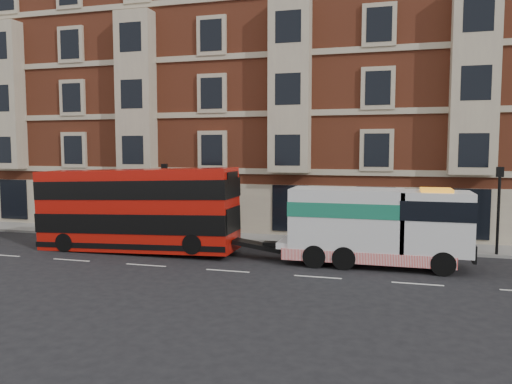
{
  "coord_description": "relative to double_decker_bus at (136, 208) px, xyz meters",
  "views": [
    {
      "loc": [
        6.99,
        -20.52,
        5.4
      ],
      "look_at": [
        0.19,
        4.0,
        3.17
      ],
      "focal_mm": 35.0,
      "sensor_mm": 36.0,
      "label": 1
    }
  ],
  "objects": [
    {
      "name": "tow_truck",
      "position": [
        12.06,
        -0.0,
        -0.4
      ],
      "size": [
        8.52,
        2.52,
        3.55
      ],
      "color": "silver",
      "rests_on": "ground"
    },
    {
      "name": "victorian_terrace",
      "position": [
        6.44,
        12.3,
        7.78
      ],
      "size": [
        45.0,
        12.0,
        20.4
      ],
      "color": "brown",
      "rests_on": "ground"
    },
    {
      "name": "sidewalk",
      "position": [
        5.94,
        4.8,
        -2.21
      ],
      "size": [
        90.0,
        3.0,
        0.15
      ],
      "primitive_type": "cube",
      "color": "slate",
      "rests_on": "ground"
    },
    {
      "name": "pedestrian",
      "position": [
        -5.66,
        4.11,
        -1.25
      ],
      "size": [
        0.7,
        0.51,
        1.76
      ],
      "primitive_type": "imported",
      "rotation": [
        0.0,
        0.0,
        -0.15
      ],
      "color": "#1C2238",
      "rests_on": "sidewalk"
    },
    {
      "name": "double_decker_bus",
      "position": [
        0.0,
        0.0,
        0.0
      ],
      "size": [
        10.64,
        2.44,
        4.31
      ],
      "color": "#AF1109",
      "rests_on": "ground"
    },
    {
      "name": "lamp_post_west",
      "position": [
        -0.06,
        3.5,
        0.39
      ],
      "size": [
        0.35,
        0.15,
        4.35
      ],
      "color": "black",
      "rests_on": "sidewalk"
    },
    {
      "name": "lamp_post_east",
      "position": [
        17.94,
        3.5,
        0.39
      ],
      "size": [
        0.35,
        0.15,
        4.35
      ],
      "color": "black",
      "rests_on": "sidewalk"
    },
    {
      "name": "ground",
      "position": [
        5.94,
        -2.7,
        -2.28
      ],
      "size": [
        120.0,
        120.0,
        0.0
      ],
      "primitive_type": "plane",
      "color": "black",
      "rests_on": "ground"
    }
  ]
}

